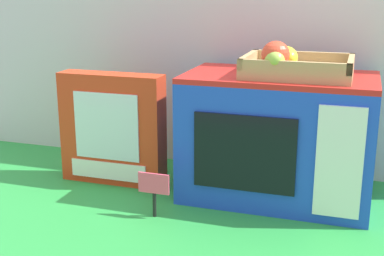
% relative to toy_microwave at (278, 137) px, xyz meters
% --- Properties ---
extents(ground_plane, '(1.70, 1.70, 0.00)m').
position_rel_toy_microwave_xyz_m(ground_plane, '(-0.13, -0.04, -0.15)').
color(ground_plane, green).
rests_on(ground_plane, ground).
extents(display_back_panel, '(1.61, 0.03, 0.71)m').
position_rel_toy_microwave_xyz_m(display_back_panel, '(-0.13, 0.19, 0.21)').
color(display_back_panel, silver).
rests_on(display_back_panel, ground).
extents(toy_microwave, '(0.43, 0.25, 0.29)m').
position_rel_toy_microwave_xyz_m(toy_microwave, '(0.00, 0.00, 0.00)').
color(toy_microwave, blue).
rests_on(toy_microwave, ground).
extents(food_groups_crate, '(0.23, 0.19, 0.08)m').
position_rel_toy_microwave_xyz_m(food_groups_crate, '(0.02, -0.02, 0.17)').
color(food_groups_crate, tan).
rests_on(food_groups_crate, toy_microwave).
extents(cookie_set_box, '(0.27, 0.07, 0.28)m').
position_rel_toy_microwave_xyz_m(cookie_set_box, '(-0.41, -0.03, -0.01)').
color(cookie_set_box, red).
rests_on(cookie_set_box, ground).
extents(price_sign, '(0.07, 0.01, 0.10)m').
position_rel_toy_microwave_xyz_m(price_sign, '(-0.23, -0.20, -0.08)').
color(price_sign, black).
rests_on(price_sign, ground).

